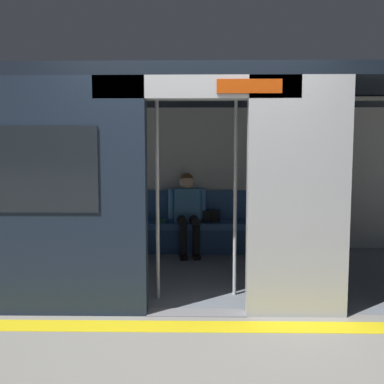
{
  "coord_description": "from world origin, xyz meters",
  "views": [
    {
      "loc": [
        -0.02,
        3.81,
        1.49
      ],
      "look_at": [
        0.06,
        -1.35,
        1.0
      ],
      "focal_mm": 39.86,
      "sensor_mm": 36.0,
      "label": 1
    }
  ],
  "objects_px": {
    "train_car": "(193,150)",
    "bench_seat": "(197,229)",
    "book": "(160,221)",
    "handbag": "(211,216)",
    "person_seated": "(187,208)",
    "grab_pole_door": "(157,194)",
    "grab_pole_far": "(235,193)"
  },
  "relations": [
    {
      "from": "train_car",
      "to": "grab_pole_far",
      "type": "height_order",
      "value": "train_car"
    },
    {
      "from": "book",
      "to": "train_car",
      "type": "bearing_deg",
      "value": 112.65
    },
    {
      "from": "person_seated",
      "to": "grab_pole_far",
      "type": "height_order",
      "value": "grab_pole_far"
    },
    {
      "from": "train_car",
      "to": "book",
      "type": "xyz_separation_m",
      "value": [
        0.5,
        -1.19,
        -1.05
      ]
    },
    {
      "from": "person_seated",
      "to": "handbag",
      "type": "xyz_separation_m",
      "value": [
        -0.35,
        -0.1,
        -0.14
      ]
    },
    {
      "from": "train_car",
      "to": "bench_seat",
      "type": "distance_m",
      "value": 1.63
    },
    {
      "from": "handbag",
      "to": "grab_pole_door",
      "type": "bearing_deg",
      "value": 73.85
    },
    {
      "from": "bench_seat",
      "to": "book",
      "type": "relative_size",
      "value": 11.87
    },
    {
      "from": "grab_pole_far",
      "to": "bench_seat",
      "type": "bearing_deg",
      "value": -78.29
    },
    {
      "from": "handbag",
      "to": "grab_pole_door",
      "type": "distance_m",
      "value": 2.21
    },
    {
      "from": "train_car",
      "to": "handbag",
      "type": "xyz_separation_m",
      "value": [
        -0.26,
        -1.18,
        -0.98
      ]
    },
    {
      "from": "train_car",
      "to": "grab_pole_door",
      "type": "height_order",
      "value": "train_car"
    },
    {
      "from": "person_seated",
      "to": "grab_pole_door",
      "type": "bearing_deg",
      "value": 82.83
    },
    {
      "from": "bench_seat",
      "to": "book",
      "type": "distance_m",
      "value": 0.57
    },
    {
      "from": "book",
      "to": "grab_pole_far",
      "type": "distance_m",
      "value": 2.25
    },
    {
      "from": "bench_seat",
      "to": "person_seated",
      "type": "bearing_deg",
      "value": 19.63
    },
    {
      "from": "train_car",
      "to": "grab_pole_far",
      "type": "relative_size",
      "value": 3.01
    },
    {
      "from": "grab_pole_door",
      "to": "grab_pole_far",
      "type": "bearing_deg",
      "value": -171.5
    },
    {
      "from": "bench_seat",
      "to": "handbag",
      "type": "xyz_separation_m",
      "value": [
        -0.2,
        -0.05,
        0.19
      ]
    },
    {
      "from": "person_seated",
      "to": "grab_pole_door",
      "type": "distance_m",
      "value": 2.01
    },
    {
      "from": "handbag",
      "to": "grab_pole_door",
      "type": "height_order",
      "value": "grab_pole_door"
    },
    {
      "from": "train_car",
      "to": "grab_pole_door",
      "type": "xyz_separation_m",
      "value": [
        0.34,
        0.88,
        -0.45
      ]
    },
    {
      "from": "bench_seat",
      "to": "handbag",
      "type": "bearing_deg",
      "value": -166.11
    },
    {
      "from": "train_car",
      "to": "grab_pole_far",
      "type": "bearing_deg",
      "value": 120.28
    },
    {
      "from": "grab_pole_far",
      "to": "handbag",
      "type": "bearing_deg",
      "value": -84.48
    },
    {
      "from": "bench_seat",
      "to": "handbag",
      "type": "distance_m",
      "value": 0.28
    },
    {
      "from": "grab_pole_door",
      "to": "grab_pole_far",
      "type": "xyz_separation_m",
      "value": [
        -0.78,
        -0.12,
        0.0
      ]
    },
    {
      "from": "train_car",
      "to": "bench_seat",
      "type": "relative_size",
      "value": 2.45
    },
    {
      "from": "train_car",
      "to": "person_seated",
      "type": "bearing_deg",
      "value": -85.07
    },
    {
      "from": "train_car",
      "to": "person_seated",
      "type": "height_order",
      "value": "train_car"
    },
    {
      "from": "train_car",
      "to": "grab_pole_far",
      "type": "distance_m",
      "value": 0.99
    },
    {
      "from": "grab_pole_door",
      "to": "grab_pole_far",
      "type": "height_order",
      "value": "same"
    }
  ]
}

